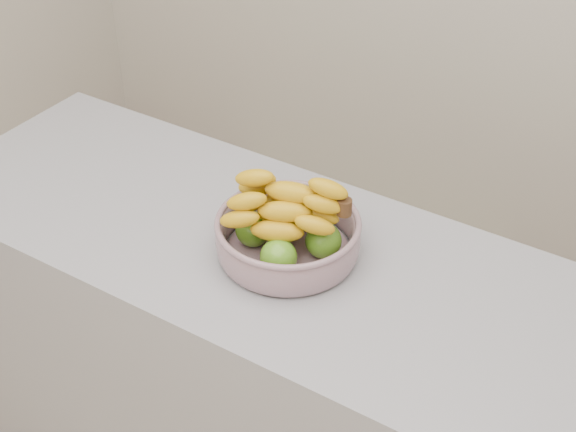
% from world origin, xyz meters
% --- Properties ---
extents(counter, '(2.00, 0.60, 0.90)m').
position_xyz_m(counter, '(0.00, 0.52, 0.45)').
color(counter, gray).
rests_on(counter, ground).
extents(fruit_bowl, '(0.31, 0.31, 0.18)m').
position_xyz_m(fruit_bowl, '(-0.10, 0.52, 0.96)').
color(fruit_bowl, '#9CA5BC').
rests_on(fruit_bowl, counter).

